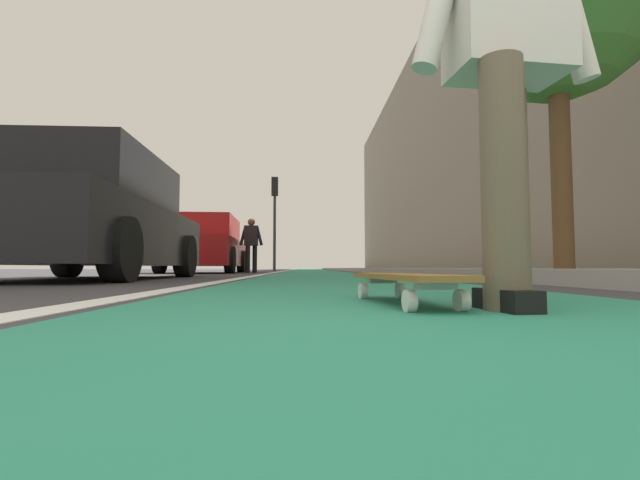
{
  "coord_description": "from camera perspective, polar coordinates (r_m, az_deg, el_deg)",
  "views": [
    {
      "loc": [
        -0.38,
        0.36,
        0.14
      ],
      "look_at": [
        12.88,
        -0.15,
        0.96
      ],
      "focal_mm": 25.21,
      "sensor_mm": 36.0,
      "label": 1
    }
  ],
  "objects": [
    {
      "name": "ground_plane",
      "position": [
        10.39,
        -0.21,
        -4.31
      ],
      "size": [
        80.0,
        80.0,
        0.0
      ],
      "primitive_type": "plane",
      "color": "#38383D"
    },
    {
      "name": "bike_lane_paint",
      "position": [
        24.38,
        -1.36,
        -3.87
      ],
      "size": [
        56.0,
        2.05,
        0.0
      ],
      "primitive_type": "cube",
      "color": "#288466",
      "rests_on": "ground"
    },
    {
      "name": "lane_stripe_white",
      "position": [
        20.39,
        -4.51,
        -3.92
      ],
      "size": [
        52.0,
        0.16,
        0.01
      ],
      "primitive_type": "cube",
      "color": "silver",
      "rests_on": "ground"
    },
    {
      "name": "sidewalk_curb",
      "position": [
        18.71,
        8.62,
        -3.74
      ],
      "size": [
        52.0,
        3.2,
        0.13
      ],
      "primitive_type": "cube",
      "color": "#9E9B93",
      "rests_on": "ground"
    },
    {
      "name": "building_facade",
      "position": [
        24.01,
        13.79,
        10.53
      ],
      "size": [
        40.0,
        1.2,
        11.88
      ],
      "primitive_type": "cube",
      "color": "gray",
      "rests_on": "ground"
    },
    {
      "name": "skateboard",
      "position": [
        1.73,
        10.6,
        -4.95
      ],
      "size": [
        0.86,
        0.29,
        0.11
      ],
      "color": "white",
      "rests_on": "ground"
    },
    {
      "name": "skater_person",
      "position": [
        1.88,
        22.53,
        21.92
      ],
      "size": [
        0.48,
        0.72,
        1.64
      ],
      "color": "brown",
      "rests_on": "ground"
    },
    {
      "name": "parked_car_near",
      "position": [
        6.04,
        -27.38,
        2.19
      ],
      "size": [
        4.05,
        1.97,
        1.47
      ],
      "color": "black",
      "rests_on": "ground"
    },
    {
      "name": "parked_car_mid",
      "position": [
        12.51,
        -14.36,
        -0.77
      ],
      "size": [
        4.48,
        2.01,
        1.49
      ],
      "color": "maroon",
      "rests_on": "ground"
    },
    {
      "name": "traffic_light",
      "position": [
        19.52,
        -5.77,
        4.34
      ],
      "size": [
        0.33,
        0.28,
        4.05
      ],
      "color": "#2D2D2D",
      "rests_on": "ground"
    },
    {
      "name": "street_tree_near",
      "position": [
        6.9,
        27.72,
        25.17
      ],
      "size": [
        2.45,
        2.45,
        4.65
      ],
      "color": "brown",
      "rests_on": "ground"
    },
    {
      "name": "pedestrian_distant",
      "position": [
        12.43,
        -8.72,
        -0.21
      ],
      "size": [
        0.42,
        0.65,
        1.49
      ],
      "color": "black",
      "rests_on": "ground"
    }
  ]
}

